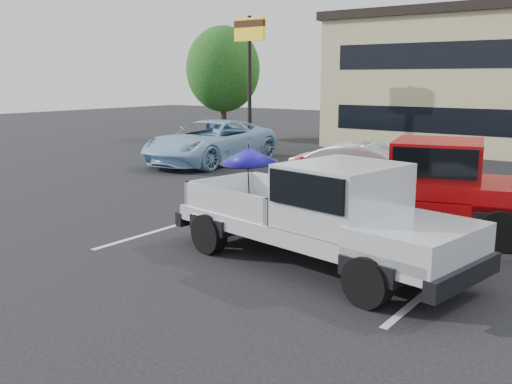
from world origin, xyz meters
TOP-DOWN VIEW (x-y plane):
  - ground at (0.00, 0.00)m, footprint 90.00×90.00m
  - stripe_left at (-3.00, 2.00)m, footprint 0.12×5.00m
  - stripe_right at (3.00, 2.00)m, footprint 0.12×5.00m
  - motel_sign at (-10.00, 14.00)m, footprint 1.60×0.22m
  - tree_left at (-14.00, 17.00)m, footprint 3.96×3.96m
  - silver_pickup at (1.24, 1.21)m, footprint 5.94×2.92m
  - red_pickup at (1.72, 4.60)m, footprint 6.37×3.55m
  - silver_sedan at (-0.90, 7.45)m, footprint 4.62×2.35m
  - blue_suv at (-8.61, 9.60)m, footprint 3.08×6.14m

SIDE VIEW (x-z plane):
  - ground at x=0.00m, z-range 0.00..0.00m
  - stripe_left at x=-3.00m, z-range 0.00..0.01m
  - stripe_right at x=3.00m, z-range 0.00..0.01m
  - silver_sedan at x=-0.90m, z-range 0.00..1.45m
  - blue_suv at x=-8.61m, z-range 0.00..1.67m
  - silver_pickup at x=1.24m, z-range 0.02..2.08m
  - red_pickup at x=1.72m, z-range 0.09..2.08m
  - tree_left at x=-14.00m, z-range 0.72..6.74m
  - motel_sign at x=-10.00m, z-range 1.65..7.65m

